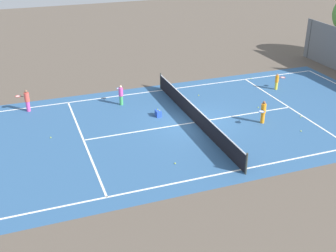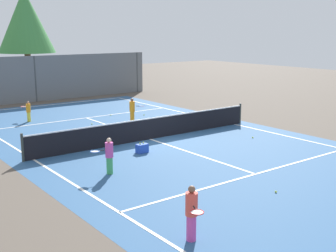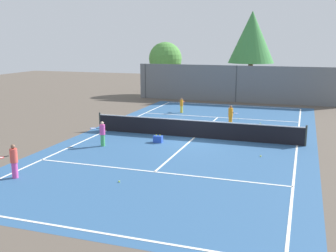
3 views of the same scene
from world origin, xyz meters
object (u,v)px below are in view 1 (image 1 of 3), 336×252
(player_3, at_px, (121,95))
(tennis_ball_4, at_px, (251,79))
(tennis_ball_1, at_px, (301,117))
(tennis_ball_5, at_px, (175,163))
(ball_crate, at_px, (158,113))
(tennis_ball_6, at_px, (229,151))
(tennis_ball_2, at_px, (51,138))
(player_0, at_px, (263,112))
(tennis_ball_7, at_px, (199,95))
(player_2, at_px, (27,100))
(tennis_ball_3, at_px, (258,107))
(player_1, at_px, (277,81))
(tennis_ball_0, at_px, (301,131))

(player_3, relative_size, tennis_ball_4, 19.56)
(tennis_ball_1, height_order, tennis_ball_5, same)
(ball_crate, xyz_separation_m, tennis_ball_6, (5.35, 1.92, -0.15))
(tennis_ball_2, xyz_separation_m, tennis_ball_5, (4.79, 5.29, 0.00))
(player_0, relative_size, tennis_ball_6, 20.38)
(player_0, height_order, tennis_ball_1, player_0)
(tennis_ball_4, distance_m, tennis_ball_7, 5.21)
(player_2, relative_size, tennis_ball_2, 20.78)
(player_3, relative_size, tennis_ball_6, 19.56)
(tennis_ball_5, bearing_deg, tennis_ball_6, 92.83)
(tennis_ball_2, height_order, tennis_ball_6, same)
(ball_crate, height_order, tennis_ball_6, ball_crate)
(tennis_ball_1, distance_m, tennis_ball_4, 6.92)
(player_3, bearing_deg, tennis_ball_3, 66.33)
(player_3, bearing_deg, player_1, 84.36)
(tennis_ball_1, bearing_deg, tennis_ball_2, -99.42)
(player_1, bearing_deg, tennis_ball_3, -50.00)
(player_2, height_order, tennis_ball_5, player_2)
(tennis_ball_3, distance_m, tennis_ball_6, 6.15)
(player_1, height_order, tennis_ball_7, player_1)
(player_0, xyz_separation_m, tennis_ball_2, (-2.25, -11.62, -0.67))
(player_1, bearing_deg, player_2, -97.08)
(player_1, bearing_deg, ball_crate, -81.15)
(tennis_ball_1, distance_m, tennis_ball_7, 6.75)
(player_1, xyz_separation_m, tennis_ball_1, (4.47, -1.22, -0.56))
(ball_crate, bearing_deg, tennis_ball_7, 121.10)
(tennis_ball_2, height_order, tennis_ball_4, same)
(tennis_ball_4, bearing_deg, tennis_ball_1, -5.31)
(player_2, height_order, tennis_ball_3, player_2)
(tennis_ball_1, xyz_separation_m, tennis_ball_2, (-2.35, -14.18, 0.00))
(ball_crate, bearing_deg, player_0, 60.87)
(tennis_ball_1, bearing_deg, player_1, 164.78)
(player_1, relative_size, tennis_ball_0, 17.07)
(tennis_ball_4, xyz_separation_m, tennis_ball_6, (9.18, -6.58, 0.00))
(tennis_ball_2, relative_size, tennis_ball_7, 1.00)
(player_0, height_order, tennis_ball_7, player_0)
(player_1, distance_m, player_3, 10.74)
(player_3, distance_m, tennis_ball_0, 10.99)
(player_3, height_order, tennis_ball_7, player_3)
(player_1, height_order, tennis_ball_4, player_1)
(player_1, xyz_separation_m, tennis_ball_3, (2.38, -2.84, -0.56))
(ball_crate, relative_size, tennis_ball_4, 7.19)
(player_0, xyz_separation_m, tennis_ball_4, (-6.78, 3.20, -0.67))
(tennis_ball_0, height_order, tennis_ball_6, same)
(player_0, distance_m, tennis_ball_1, 2.65)
(player_3, height_order, tennis_ball_4, player_3)
(player_0, height_order, tennis_ball_3, player_0)
(tennis_ball_1, bearing_deg, tennis_ball_5, -74.68)
(tennis_ball_0, xyz_separation_m, tennis_ball_4, (-8.49, 1.77, 0.00))
(ball_crate, bearing_deg, tennis_ball_4, 114.29)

